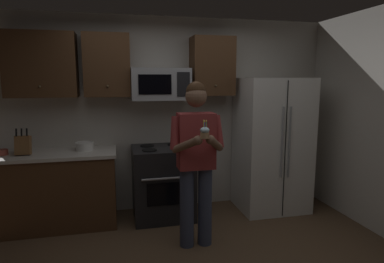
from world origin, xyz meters
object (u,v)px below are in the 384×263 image
at_px(oven_range, 163,182).
at_px(person, 196,156).
at_px(microwave, 160,84).
at_px(cupcake, 205,132).
at_px(bowl_small_colored, 2,152).
at_px(refrigerator, 272,145).
at_px(knife_block, 23,145).
at_px(bowl_large_white, 85,146).

bearing_deg(oven_range, person, -74.33).
xyz_separation_m(microwave, cupcake, (0.24, -1.29, -0.43)).
bearing_deg(bowl_small_colored, refrigerator, -0.89).
xyz_separation_m(microwave, refrigerator, (1.50, -0.16, -0.82)).
bearing_deg(knife_block, cupcake, -31.63).
distance_m(knife_block, bowl_large_white, 0.68).
xyz_separation_m(oven_range, cupcake, (0.24, -1.17, 0.83)).
relative_size(knife_block, bowl_small_colored, 2.35).
distance_m(bowl_small_colored, person, 2.26).
height_order(refrigerator, bowl_small_colored, refrigerator).
bearing_deg(knife_block, person, -23.68).
bearing_deg(oven_range, bowl_small_colored, 179.60).
relative_size(microwave, bowl_large_white, 3.37).
distance_m(microwave, person, 1.23).
bearing_deg(knife_block, microwave, 5.25).
relative_size(knife_block, bowl_large_white, 1.46).
xyz_separation_m(bowl_large_white, bowl_small_colored, (-0.91, -0.05, -0.02)).
distance_m(oven_range, knife_block, 1.72).
bearing_deg(refrigerator, knife_block, 179.82).
distance_m(refrigerator, person, 1.50).
distance_m(refrigerator, bowl_large_white, 2.45).
bearing_deg(oven_range, refrigerator, -1.50).
bearing_deg(person, microwave, 103.80).
height_order(knife_block, bowl_small_colored, knife_block).
xyz_separation_m(bowl_large_white, cupcake, (1.19, -1.24, 0.32)).
bearing_deg(person, bowl_small_colored, 157.79).
bearing_deg(bowl_large_white, microwave, 3.28).
distance_m(refrigerator, knife_block, 3.12).
bearing_deg(microwave, knife_block, -174.75).
height_order(oven_range, bowl_large_white, bowl_large_white).
distance_m(oven_range, cupcake, 1.46).
bearing_deg(bowl_small_colored, knife_block, -9.97).
height_order(refrigerator, knife_block, refrigerator).
bearing_deg(person, refrigerator, 32.43).
relative_size(bowl_small_colored, person, 0.08).
height_order(refrigerator, cupcake, refrigerator).
distance_m(refrigerator, bowl_small_colored, 3.36).
distance_m(microwave, knife_block, 1.76).
bearing_deg(bowl_small_colored, microwave, 3.28).
distance_m(oven_range, person, 1.02).
bearing_deg(microwave, oven_range, -90.02).
relative_size(microwave, person, 0.42).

